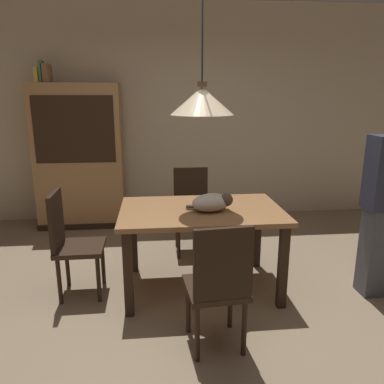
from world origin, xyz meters
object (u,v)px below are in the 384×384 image
chair_far_back (191,206)px  book_brown_thick (47,73)px  book_yellow_short (38,75)px  cat_sleeping (213,202)px  hutch_bookcase (80,160)px  book_green_slim (42,72)px  pendant_lamp (202,101)px  chair_near_front (219,283)px  chair_left_side (70,239)px  dining_table (201,220)px

chair_far_back → book_brown_thick: book_brown_thick is taller
book_yellow_short → cat_sleeping: bearing=-45.8°
book_brown_thick → hutch_bookcase: bearing=-0.3°
hutch_bookcase → book_yellow_short: 1.13m
book_green_slim → book_brown_thick: 0.06m
pendant_lamp → book_brown_thick: bearing=132.1°
chair_near_front → pendant_lamp: bearing=90.5°
chair_near_front → cat_sleeping: (0.08, 0.81, 0.32)m
chair_far_back → book_green_slim: (-1.74, 0.98, 1.47)m
chair_far_back → hutch_bookcase: size_ratio=0.50×
chair_left_side → chair_far_back: same height
dining_table → book_yellow_short: 2.89m
chair_near_front → dining_table: bearing=90.5°
chair_near_front → book_brown_thick: bearing=121.6°
chair_near_front → cat_sleeping: bearing=84.4°
chair_left_side → pendant_lamp: pendant_lamp is taller
chair_far_back → cat_sleeping: (0.09, -0.95, 0.32)m
chair_far_back → hutch_bookcase: bearing=144.3°
chair_near_front → book_yellow_short: bearing=123.3°
book_green_slim → book_brown_thick: (0.06, 0.00, -0.02)m
book_yellow_short → book_brown_thick: (0.11, 0.00, 0.02)m
chair_left_side → book_green_slim: 2.45m
cat_sleeping → hutch_bookcase: 2.41m
book_green_slim → cat_sleeping: bearing=-46.6°
hutch_bookcase → pendant_lamp: bearing=-53.8°
book_brown_thick → book_green_slim: bearing=180.0°
chair_left_side → chair_far_back: (1.13, 0.88, 0.00)m
dining_table → book_green_slim: size_ratio=5.38×
chair_left_side → chair_far_back: bearing=37.9°
chair_far_back → book_green_slim: bearing=150.6°
pendant_lamp → book_green_slim: bearing=133.1°
dining_table → chair_left_side: (-1.13, -0.00, -0.14)m
book_green_slim → book_brown_thick: size_ratio=1.08×
dining_table → book_green_slim: book_green_slim is taller
pendant_lamp → book_green_slim: pendant_lamp is taller
chair_near_front → book_green_slim: size_ratio=3.58×
dining_table → book_green_slim: (-1.74, 1.86, 1.33)m
chair_left_side → pendant_lamp: bearing=0.1°
chair_left_side → cat_sleeping: (1.21, -0.07, 0.32)m
chair_left_side → chair_near_front: same height
pendant_lamp → book_yellow_short: size_ratio=6.50×
dining_table → chair_left_side: 1.14m
book_yellow_short → book_brown_thick: 0.11m
chair_left_side → book_yellow_short: 2.44m
dining_table → hutch_bookcase: (-1.36, 1.86, 0.24)m
cat_sleeping → book_brown_thick: book_brown_thick is taller
dining_table → chair_far_back: chair_far_back is taller
pendant_lamp → book_yellow_short: bearing=133.9°
pendant_lamp → book_green_slim: size_ratio=5.00×
book_green_slim → book_brown_thick: bearing=0.0°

